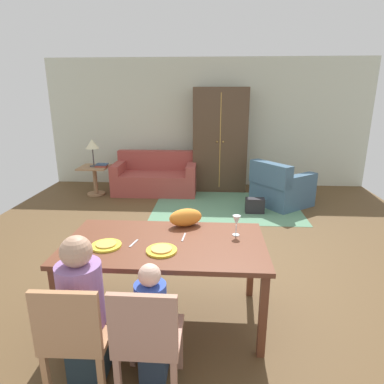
{
  "coord_description": "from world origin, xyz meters",
  "views": [
    {
      "loc": [
        0.13,
        -3.72,
        1.98
      ],
      "look_at": [
        -0.11,
        0.05,
        0.85
      ],
      "focal_mm": 30.88,
      "sensor_mm": 36.0,
      "label": 1
    }
  ],
  "objects": [
    {
      "name": "ground_plane",
      "position": [
        0.0,
        0.47,
        -0.01
      ],
      "size": [
        6.9,
        6.14,
        0.02
      ],
      "primitive_type": "cube",
      "color": "brown"
    },
    {
      "name": "pizza_near_child",
      "position": [
        -0.27,
        -1.33,
        0.78
      ],
      "size": [
        0.17,
        0.17,
        0.01
      ],
      "primitive_type": "cylinder",
      "color": "#E69D51",
      "rests_on": "plate_near_child"
    },
    {
      "name": "armoire",
      "position": [
        0.28,
        3.2,
        1.05
      ],
      "size": [
        1.1,
        0.59,
        2.1
      ],
      "color": "#4D3827",
      "rests_on": "ground_plane"
    },
    {
      "name": "armchair",
      "position": [
        1.38,
        2.16,
        0.32
      ],
      "size": [
        1.2,
        1.2,
        0.82
      ],
      "color": "#41617B",
      "rests_on": "ground_plane"
    },
    {
      "name": "back_wall",
      "position": [
        0.0,
        3.59,
        1.35
      ],
      "size": [
        6.9,
        0.1,
        2.7
      ],
      "primitive_type": "cube",
      "color": "beige",
      "rests_on": "ground_plane"
    },
    {
      "name": "plate_near_man",
      "position": [
        -0.74,
        -1.27,
        0.77
      ],
      "size": [
        0.25,
        0.25,
        0.02
      ],
      "primitive_type": "cylinder",
      "color": "yellow",
      "rests_on": "dining_table"
    },
    {
      "name": "dining_chair_child",
      "position": [
        -0.27,
        -1.98,
        0.49
      ],
      "size": [
        0.42,
        0.42,
        0.87
      ],
      "color": "tan",
      "rests_on": "ground_plane"
    },
    {
      "name": "book_upper",
      "position": [
        -2.06,
        2.61,
        0.62
      ],
      "size": [
        0.22,
        0.16,
        0.03
      ],
      "primitive_type": "cube",
      "color": "#385173",
      "rests_on": "book_lower"
    },
    {
      "name": "book_lower",
      "position": [
        -2.06,
        2.57,
        0.59
      ],
      "size": [
        0.22,
        0.16,
        0.03
      ],
      "primitive_type": "cube",
      "color": "brown",
      "rests_on": "side_table"
    },
    {
      "name": "pizza_near_man",
      "position": [
        -0.74,
        -1.27,
        0.78
      ],
      "size": [
        0.17,
        0.17,
        0.01
      ],
      "primitive_type": "cylinder",
      "color": "gold",
      "rests_on": "plate_near_man"
    },
    {
      "name": "person_man",
      "position": [
        -0.74,
        -1.81,
        0.51
      ],
      "size": [
        0.3,
        0.4,
        1.11
      ],
      "color": "#273943",
      "rests_on": "ground_plane"
    },
    {
      "name": "fork",
      "position": [
        -0.52,
        -1.2,
        0.76
      ],
      "size": [
        0.05,
        0.15,
        0.01
      ],
      "primitive_type": "cube",
      "rotation": [
        0.0,
        0.0,
        -0.23
      ],
      "color": "silver",
      "rests_on": "dining_table"
    },
    {
      "name": "knife",
      "position": [
        -0.11,
        -1.05,
        0.76
      ],
      "size": [
        0.03,
        0.17,
        0.01
      ],
      "primitive_type": "cube",
      "rotation": [
        0.0,
        0.0,
        -0.09
      ],
      "color": "silver",
      "rests_on": "dining_table"
    },
    {
      "name": "plate_near_child",
      "position": [
        -0.27,
        -1.33,
        0.77
      ],
      "size": [
        0.25,
        0.25,
        0.02
      ],
      "primitive_type": "cylinder",
      "color": "yellow",
      "rests_on": "dining_table"
    },
    {
      "name": "table_lamp",
      "position": [
        -2.22,
        2.6,
        1.01
      ],
      "size": [
        0.26,
        0.26,
        0.54
      ],
      "color": "#474144",
      "rests_on": "side_table"
    },
    {
      "name": "area_rug",
      "position": [
        0.4,
        2.0,
        0.0
      ],
      "size": [
        2.6,
        1.8,
        0.01
      ],
      "primitive_type": "cube",
      "color": "#5A8B68",
      "rests_on": "ground_plane"
    },
    {
      "name": "handbag",
      "position": [
        0.87,
        1.7,
        0.13
      ],
      "size": [
        0.32,
        0.16,
        0.26
      ],
      "primitive_type": "cube",
      "color": "black",
      "rests_on": "ground_plane"
    },
    {
      "name": "dining_table",
      "position": [
        -0.27,
        -1.15,
        0.69
      ],
      "size": [
        1.72,
        0.94,
        0.76
      ],
      "color": "brown",
      "rests_on": "ground_plane"
    },
    {
      "name": "person_child",
      "position": [
        -0.27,
        -1.81,
        0.43
      ],
      "size": [
        0.22,
        0.29,
        0.92
      ],
      "color": "#2B3A4F",
      "rests_on": "ground_plane"
    },
    {
      "name": "side_table",
      "position": [
        -2.22,
        2.6,
        0.38
      ],
      "size": [
        0.56,
        0.56,
        0.58
      ],
      "color": "#9E7551",
      "rests_on": "ground_plane"
    },
    {
      "name": "cat",
      "position": [
        -0.12,
        -0.78,
        0.84
      ],
      "size": [
        0.36,
        0.27,
        0.17
      ],
      "primitive_type": "ellipsoid",
      "rotation": [
        0.0,
        0.0,
        0.39
      ],
      "color": "orange",
      "rests_on": "dining_table"
    },
    {
      "name": "dining_chair_man",
      "position": [
        -0.74,
        -1.98,
        0.49
      ],
      "size": [
        0.43,
        0.43,
        0.87
      ],
      "color": "#B37B50",
      "rests_on": "ground_plane"
    },
    {
      "name": "couch",
      "position": [
        -1.03,
        2.85,
        0.3
      ],
      "size": [
        1.67,
        0.86,
        0.82
      ],
      "color": "#A0433C",
      "rests_on": "ground_plane"
    },
    {
      "name": "wine_glass",
      "position": [
        0.35,
        -0.97,
        0.89
      ],
      "size": [
        0.07,
        0.07,
        0.19
      ],
      "color": "silver",
      "rests_on": "dining_table"
    }
  ]
}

